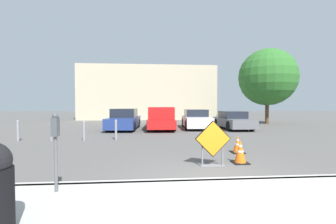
% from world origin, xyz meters
% --- Properties ---
extents(ground_plane, '(96.00, 96.00, 0.00)m').
position_xyz_m(ground_plane, '(0.00, 10.00, 0.00)').
color(ground_plane, '#565451').
extents(sidewalk_strip, '(25.29, 2.85, 0.14)m').
position_xyz_m(sidewalk_strip, '(0.00, -1.42, 0.07)').
color(sidewalk_strip, '#ADAAA3').
rests_on(sidewalk_strip, ground_plane).
extents(curb_lip, '(25.29, 0.20, 0.14)m').
position_xyz_m(curb_lip, '(0.00, 0.00, 0.07)').
color(curb_lip, '#ADAAA3').
rests_on(curb_lip, ground_plane).
extents(road_closed_sign, '(1.05, 0.20, 1.32)m').
position_xyz_m(road_closed_sign, '(0.34, 1.48, 0.69)').
color(road_closed_sign, black).
rests_on(road_closed_sign, ground_plane).
extents(traffic_cone_nearest, '(0.47, 0.47, 0.72)m').
position_xyz_m(traffic_cone_nearest, '(1.27, 1.76, 0.35)').
color(traffic_cone_nearest, black).
rests_on(traffic_cone_nearest, ground_plane).
extents(traffic_cone_second, '(0.45, 0.45, 0.64)m').
position_xyz_m(traffic_cone_second, '(1.76, 3.19, 0.31)').
color(traffic_cone_second, black).
rests_on(traffic_cone_second, ground_plane).
extents(parked_car_nearest, '(2.15, 4.67, 1.49)m').
position_xyz_m(parked_car_nearest, '(-3.29, 11.56, 0.68)').
color(parked_car_nearest, navy).
rests_on(parked_car_nearest, ground_plane).
extents(pickup_truck, '(2.05, 5.45, 1.61)m').
position_xyz_m(pickup_truck, '(-0.66, 11.39, 0.72)').
color(pickup_truck, red).
rests_on(pickup_truck, ground_plane).
extents(parked_car_second, '(2.04, 4.44, 1.42)m').
position_xyz_m(parked_car_second, '(1.99, 11.78, 0.67)').
color(parked_car_second, silver).
rests_on(parked_car_second, ground_plane).
extents(parked_car_third, '(1.86, 4.34, 1.30)m').
position_xyz_m(parked_car_third, '(4.63, 11.23, 0.61)').
color(parked_car_third, slate).
rests_on(parked_car_third, ground_plane).
extents(bollard_nearest, '(0.12, 0.12, 1.03)m').
position_xyz_m(bollard_nearest, '(-3.15, 6.59, 0.54)').
color(bollard_nearest, gray).
rests_on(bollard_nearest, ground_plane).
extents(bollard_second, '(0.12, 0.12, 0.97)m').
position_xyz_m(bollard_second, '(-4.71, 6.59, 0.51)').
color(bollard_second, gray).
rests_on(bollard_second, ground_plane).
extents(bollard_third, '(0.12, 0.12, 0.95)m').
position_xyz_m(bollard_third, '(-6.27, 6.59, 0.50)').
color(bollard_third, gray).
rests_on(bollard_third, ground_plane).
extents(bollard_fourth, '(0.12, 0.12, 1.02)m').
position_xyz_m(bollard_fourth, '(-7.82, 6.59, 0.54)').
color(bollard_fourth, gray).
rests_on(bollard_fourth, ground_plane).
extents(parking_meter, '(0.11, 0.15, 1.47)m').
position_xyz_m(parking_meter, '(-3.21, -0.47, 1.14)').
color(parking_meter, '#59595B').
rests_on(parking_meter, sidewalk_strip).
extents(building_facade_backdrop, '(16.21, 5.00, 6.41)m').
position_xyz_m(building_facade_backdrop, '(-1.65, 23.54, 3.20)').
color(building_facade_backdrop, beige).
rests_on(building_facade_backdrop, ground_plane).
extents(street_tree_behind_lot, '(5.18, 5.18, 6.89)m').
position_xyz_m(street_tree_behind_lot, '(9.33, 15.07, 4.29)').
color(street_tree_behind_lot, '#513823').
rests_on(street_tree_behind_lot, ground_plane).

